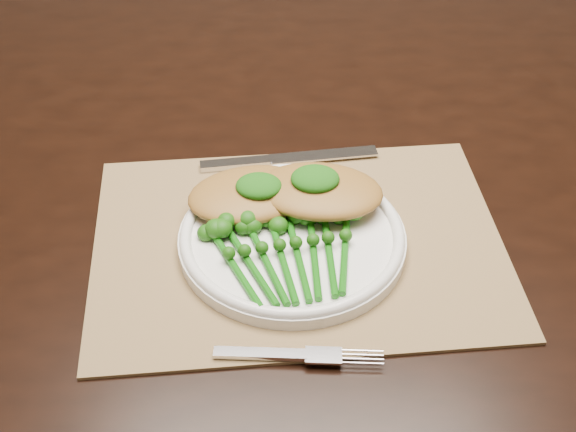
{
  "coord_description": "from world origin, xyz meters",
  "views": [
    {
      "loc": [
        -0.06,
        -0.95,
        1.36
      ],
      "look_at": [
        -0.06,
        -0.28,
        0.78
      ],
      "focal_mm": 50.0,
      "sensor_mm": 36.0,
      "label": 1
    }
  ],
  "objects_px": {
    "dinner_plate": "(292,237)",
    "chicken_fillet_left": "(251,194)",
    "broccolini_bundle": "(291,261)",
    "dining_table": "(307,346)",
    "placemat": "(298,244)"
  },
  "relations": [
    {
      "from": "dining_table",
      "to": "placemat",
      "type": "height_order",
      "value": "placemat"
    },
    {
      "from": "placemat",
      "to": "dining_table",
      "type": "bearing_deg",
      "value": 78.13
    },
    {
      "from": "broccolini_bundle",
      "to": "placemat",
      "type": "bearing_deg",
      "value": 67.72
    },
    {
      "from": "dining_table",
      "to": "dinner_plate",
      "type": "bearing_deg",
      "value": -100.03
    },
    {
      "from": "dining_table",
      "to": "chicken_fillet_left",
      "type": "distance_m",
      "value": 0.43
    },
    {
      "from": "broccolini_bundle",
      "to": "dining_table",
      "type": "bearing_deg",
      "value": 70.22
    },
    {
      "from": "dining_table",
      "to": "broccolini_bundle",
      "type": "distance_m",
      "value": 0.45
    },
    {
      "from": "dining_table",
      "to": "dinner_plate",
      "type": "xyz_separation_m",
      "value": [
        -0.02,
        -0.17,
        0.39
      ]
    },
    {
      "from": "placemat",
      "to": "broccolini_bundle",
      "type": "distance_m",
      "value": 0.05
    },
    {
      "from": "placemat",
      "to": "chicken_fillet_left",
      "type": "relative_size",
      "value": 3.14
    },
    {
      "from": "broccolini_bundle",
      "to": "dinner_plate",
      "type": "bearing_deg",
      "value": 75.64
    },
    {
      "from": "dinner_plate",
      "to": "chicken_fillet_left",
      "type": "height_order",
      "value": "chicken_fillet_left"
    },
    {
      "from": "chicken_fillet_left",
      "to": "broccolini_bundle",
      "type": "xyz_separation_m",
      "value": [
        0.05,
        -0.1,
        -0.01
      ]
    },
    {
      "from": "dining_table",
      "to": "placemat",
      "type": "bearing_deg",
      "value": -97.86
    },
    {
      "from": "dining_table",
      "to": "placemat",
      "type": "distance_m",
      "value": 0.41
    }
  ]
}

